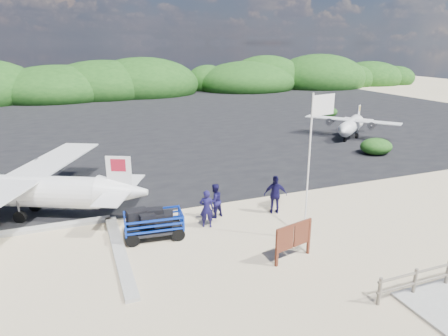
# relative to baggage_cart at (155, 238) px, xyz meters

# --- Properties ---
(ground) EXTENTS (160.00, 160.00, 0.00)m
(ground) POSITION_rel_baggage_cart_xyz_m (2.88, -2.35, 0.00)
(ground) COLOR beige
(asphalt_apron) EXTENTS (90.00, 50.00, 0.04)m
(asphalt_apron) POSITION_rel_baggage_cart_xyz_m (2.88, 27.65, 0.00)
(asphalt_apron) COLOR #B2B2B2
(asphalt_apron) RESTS_ON ground
(vegetation_band) EXTENTS (124.00, 8.00, 4.40)m
(vegetation_band) POSITION_rel_baggage_cart_xyz_m (2.88, 52.65, 0.00)
(vegetation_band) COLOR #B2B2B2
(vegetation_band) RESTS_ON ground
(fence) EXTENTS (6.40, 2.00, 1.10)m
(fence) POSITION_rel_baggage_cart_xyz_m (8.88, -7.35, 0.00)
(fence) COLOR #B2B2B2
(fence) RESTS_ON ground
(baggage_cart) EXTENTS (2.86, 1.81, 1.36)m
(baggage_cart) POSITION_rel_baggage_cart_xyz_m (0.00, 0.00, 0.00)
(baggage_cart) COLOR #0C30B6
(baggage_cart) RESTS_ON ground
(flagpole) EXTENTS (1.36, 0.81, 6.36)m
(flagpole) POSITION_rel_baggage_cart_xyz_m (6.11, -2.46, 0.00)
(flagpole) COLOR white
(flagpole) RESTS_ON ground
(signboard) EXTENTS (1.93, 0.63, 1.60)m
(signboard) POSITION_rel_baggage_cart_xyz_m (4.73, -3.83, 0.00)
(signboard) COLOR brown
(signboard) RESTS_ON ground
(crew_a) EXTENTS (0.78, 0.67, 1.82)m
(crew_a) POSITION_rel_baggage_cart_xyz_m (2.52, 0.23, 0.91)
(crew_a) COLOR #161245
(crew_a) RESTS_ON ground
(crew_b) EXTENTS (1.01, 0.90, 1.73)m
(crew_b) POSITION_rel_baggage_cart_xyz_m (3.24, 1.11, 0.87)
(crew_b) COLOR #161245
(crew_b) RESTS_ON ground
(crew_c) EXTENTS (1.25, 0.87, 1.97)m
(crew_c) POSITION_rel_baggage_cart_xyz_m (6.25, 0.50, 0.98)
(crew_c) COLOR #161245
(crew_c) RESTS_ON ground
(aircraft_large) EXTENTS (18.24, 18.24, 4.10)m
(aircraft_large) POSITION_rel_baggage_cart_xyz_m (13.63, 19.04, 0.00)
(aircraft_large) COLOR #B2B2B2
(aircraft_large) RESTS_ON ground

